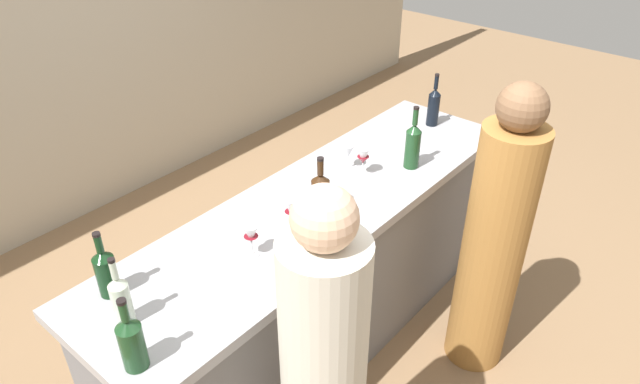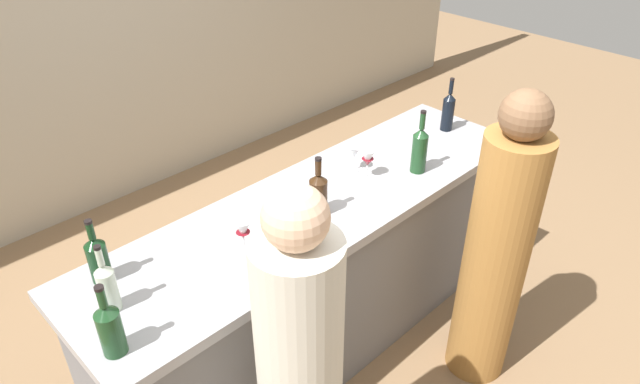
% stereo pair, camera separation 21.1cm
% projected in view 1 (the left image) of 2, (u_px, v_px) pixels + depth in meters
% --- Properties ---
extents(ground_plane, '(12.00, 12.00, 0.00)m').
position_uv_depth(ground_plane, '(320.00, 342.00, 3.26)').
color(ground_plane, '#846647').
extents(back_wall, '(8.00, 0.10, 2.80)m').
position_uv_depth(back_wall, '(59.00, 20.00, 3.69)').
color(back_wall, '#B2A893').
rests_on(back_wall, ground).
extents(bar_counter, '(2.49, 0.68, 0.96)m').
position_uv_depth(bar_counter, '(320.00, 277.00, 3.00)').
color(bar_counter, slate).
rests_on(bar_counter, ground).
extents(wine_bottle_leftmost_olive_green, '(0.08, 0.08, 0.29)m').
position_uv_depth(wine_bottle_leftmost_olive_green, '(131.00, 342.00, 1.85)').
color(wine_bottle_leftmost_olive_green, '#193D1E').
rests_on(wine_bottle_leftmost_olive_green, bar_counter).
extents(wine_bottle_second_left_clear_pale, '(0.07, 0.07, 0.29)m').
position_uv_depth(wine_bottle_second_left_clear_pale, '(121.00, 299.00, 2.02)').
color(wine_bottle_second_left_clear_pale, '#B7C6B2').
rests_on(wine_bottle_second_left_clear_pale, bar_counter).
extents(wine_bottle_center_dark_green, '(0.08, 0.08, 0.28)m').
position_uv_depth(wine_bottle_center_dark_green, '(106.00, 271.00, 2.15)').
color(wine_bottle_center_dark_green, black).
rests_on(wine_bottle_center_dark_green, bar_counter).
extents(wine_bottle_second_right_amber_brown, '(0.08, 0.08, 0.29)m').
position_uv_depth(wine_bottle_second_right_amber_brown, '(320.00, 193.00, 2.59)').
color(wine_bottle_second_right_amber_brown, '#331E0F').
rests_on(wine_bottle_second_right_amber_brown, bar_counter).
extents(wine_bottle_rightmost_olive_green, '(0.08, 0.08, 0.34)m').
position_uv_depth(wine_bottle_rightmost_olive_green, '(413.00, 145.00, 2.94)').
color(wine_bottle_rightmost_olive_green, '#193D1E').
rests_on(wine_bottle_rightmost_olive_green, bar_counter).
extents(wine_bottle_far_right_near_black, '(0.07, 0.07, 0.32)m').
position_uv_depth(wine_bottle_far_right_near_black, '(434.00, 106.00, 3.36)').
color(wine_bottle_far_right_near_black, black).
rests_on(wine_bottle_far_right_near_black, bar_counter).
extents(wine_glass_near_left, '(0.07, 0.07, 0.15)m').
position_uv_depth(wine_glass_near_left, '(251.00, 235.00, 2.34)').
color(wine_glass_near_left, white).
rests_on(wine_glass_near_left, bar_counter).
extents(wine_glass_near_center, '(0.07, 0.07, 0.15)m').
position_uv_depth(wine_glass_near_center, '(291.00, 209.00, 2.50)').
color(wine_glass_near_center, white).
rests_on(wine_glass_near_center, bar_counter).
extents(wine_glass_near_right, '(0.07, 0.07, 0.15)m').
position_uv_depth(wine_glass_near_right, '(363.00, 157.00, 2.89)').
color(wine_glass_near_right, white).
rests_on(wine_glass_near_right, bar_counter).
extents(wine_glass_far_left, '(0.07, 0.07, 0.14)m').
position_uv_depth(wine_glass_far_left, '(348.00, 152.00, 2.94)').
color(wine_glass_far_left, white).
rests_on(wine_glass_far_left, bar_counter).
extents(person_left_guest, '(0.35, 0.35, 1.58)m').
position_uv_depth(person_left_guest, '(494.00, 244.00, 2.80)').
color(person_left_guest, '#9E6B33').
rests_on(person_left_guest, ground).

